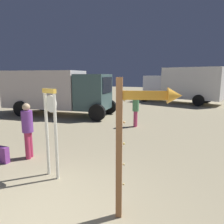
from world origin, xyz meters
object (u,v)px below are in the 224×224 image
(person_near_clock, at_px, (28,128))
(box_truck_far, at_px, (184,84))
(standing_clock, at_px, (51,124))
(person_distant, at_px, (136,109))
(backpack, at_px, (3,155))
(box_truck_near, at_px, (56,90))
(arrow_sign, at_px, (139,127))

(person_near_clock, relative_size, box_truck_far, 0.23)
(standing_clock, xyz_separation_m, person_distant, (0.35, 5.57, -0.43))
(backpack, relative_size, box_truck_near, 0.07)
(arrow_sign, xyz_separation_m, box_truck_near, (-7.34, 7.32, -0.09))
(standing_clock, relative_size, person_distant, 1.37)
(arrow_sign, distance_m, person_distant, 6.56)
(arrow_sign, bearing_deg, standing_clock, 164.11)
(person_near_clock, bearing_deg, standing_clock, -25.15)
(arrow_sign, height_order, box_truck_far, box_truck_far)
(standing_clock, relative_size, box_truck_far, 0.29)
(box_truck_near, bearing_deg, box_truck_far, 52.44)
(arrow_sign, relative_size, backpack, 5.23)
(person_distant, bearing_deg, person_near_clock, -109.44)
(arrow_sign, height_order, box_truck_near, box_truck_near)
(person_distant, relative_size, box_truck_near, 0.22)
(person_near_clock, bearing_deg, backpack, -126.61)
(arrow_sign, relative_size, person_near_clock, 1.46)
(standing_clock, bearing_deg, box_truck_far, 83.72)
(standing_clock, height_order, person_distant, standing_clock)
(standing_clock, distance_m, box_truck_far, 15.55)
(standing_clock, distance_m, backpack, 2.09)
(person_distant, bearing_deg, arrow_sign, -72.74)
(standing_clock, relative_size, box_truck_near, 0.30)
(box_truck_far, bearing_deg, backpack, -102.82)
(person_distant, height_order, box_truck_far, box_truck_far)
(person_near_clock, height_order, box_truck_near, box_truck_near)
(person_distant, distance_m, box_truck_far, 10.01)
(box_truck_near, distance_m, box_truck_far, 11.08)
(box_truck_far, bearing_deg, person_near_clock, -101.78)
(arrow_sign, xyz_separation_m, backpack, (-4.07, 0.76, -1.37))
(box_truck_near, bearing_deg, person_distant, -11.46)
(person_distant, bearing_deg, box_truck_near, 168.54)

